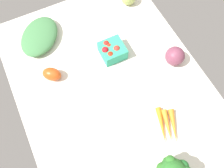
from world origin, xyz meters
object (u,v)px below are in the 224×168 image
object	(u,v)px
red_onion_center	(175,56)
roma_tomato	(52,74)
carrot_bunch	(168,126)
berry_basket	(112,50)
leafy_greens_clump	(39,36)

from	to	relation	value
red_onion_center	roma_tomato	distance (cm)	51.90
carrot_bunch	red_onion_center	bearing A→B (deg)	143.82
roma_tomato	carrot_bunch	bearing A→B (deg)	169.64
red_onion_center	roma_tomato	bearing A→B (deg)	-107.30
carrot_bunch	berry_basket	distance (cm)	38.87
leafy_greens_clump	roma_tomato	distance (cm)	20.69
red_onion_center	berry_basket	bearing A→B (deg)	-123.38
berry_basket	leafy_greens_clump	distance (cm)	33.51
leafy_greens_clump	red_onion_center	bearing A→B (deg)	53.09
carrot_bunch	berry_basket	bearing A→B (deg)	-172.91
red_onion_center	leafy_greens_clump	size ratio (longest dim) A/B	0.37
red_onion_center	roma_tomato	world-z (taller)	red_onion_center
red_onion_center	carrot_bunch	bearing A→B (deg)	-36.18
roma_tomato	berry_basket	bearing A→B (deg)	-141.20
red_onion_center	roma_tomato	size ratio (longest dim) A/B	1.03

